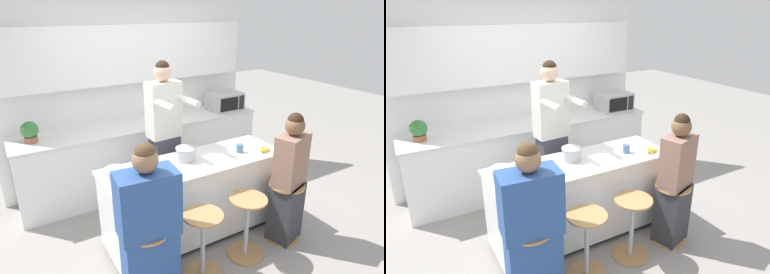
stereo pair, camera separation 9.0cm
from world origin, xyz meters
The scene contains 18 objects.
ground_plane centered at (0.00, 0.00, 0.00)m, with size 16.00×16.00×0.00m, color gray.
wall_back centered at (0.00, 1.67, 1.54)m, with size 3.62×0.22×2.70m.
back_counter centered at (0.00, 1.35, 0.47)m, with size 3.36×0.66×0.93m.
kitchen_island centered at (0.00, 0.00, 0.45)m, with size 1.98×0.65×0.90m.
bar_stool_leftmost centered at (-0.79, -0.54, 0.36)m, with size 0.38×0.38×0.67m.
bar_stool_center_left centered at (-0.26, -0.57, 0.36)m, with size 0.38×0.38×0.67m.
bar_stool_center_right centered at (0.26, -0.57, 0.36)m, with size 0.38×0.38×0.67m.
bar_stool_rightmost centered at (0.79, -0.55, 0.36)m, with size 0.38×0.38×0.67m.
person_cooking centered at (-0.05, 0.60, 0.94)m, with size 0.42×0.60×1.87m.
person_wrapped_blanket centered at (-0.79, -0.56, 0.69)m, with size 0.52×0.33×1.46m.
person_seated_near centered at (0.81, -0.56, 0.67)m, with size 0.43×0.35×1.45m.
cooking_pot centered at (-0.07, 0.08, 0.97)m, with size 0.30×0.21×0.14m.
fruit_bowl centered at (-0.51, 0.05, 0.93)m, with size 0.18×0.18×0.06m.
mixing_bowl_steel centered at (-0.83, 0.09, 0.94)m, with size 0.21×0.21×0.08m.
coffee_cup_near centered at (0.55, -0.05, 0.95)m, with size 0.11×0.08×0.09m.
banana_bunch centered at (0.79, -0.17, 0.92)m, with size 0.17×0.12×0.06m.
microwave centered at (1.32, 1.31, 1.06)m, with size 0.50×0.38×0.26m.
potted_plant centered at (-1.40, 1.35, 1.07)m, with size 0.19×0.19×0.25m.
Camera 2 is at (-1.61, -2.81, 2.40)m, focal length 32.00 mm.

